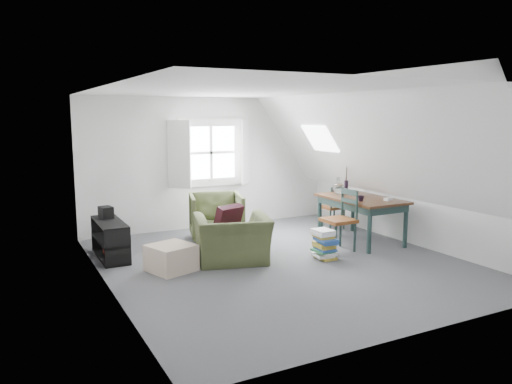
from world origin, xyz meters
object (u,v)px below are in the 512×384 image
armchair_near (232,262)px  dining_table (361,203)px  dining_chair_near (340,219)px  magazine_stack (324,244)px  dining_chair_far (334,207)px  ottoman (171,258)px  armchair_far (217,240)px  media_shelf (111,242)px

armchair_near → dining_table: size_ratio=0.70×
dining_table → dining_chair_near: size_ratio=1.55×
dining_chair_near → magazine_stack: dining_chair_near is taller
dining_chair_near → dining_chair_far: bearing=146.2°
ottoman → dining_chair_far: bearing=16.9°
armchair_near → armchair_far: armchair_far is taller
dining_chair_near → ottoman: bearing=-96.0°
armchair_far → dining_chair_far: bearing=10.4°
armchair_far → dining_table: 2.58m
dining_chair_far → media_shelf: bearing=-9.1°
media_shelf → magazine_stack: media_shelf is taller
media_shelf → magazine_stack: 3.25m
dining_chair_far → dining_chair_near: (-0.82, -1.30, 0.08)m
armchair_near → dining_table: dining_table is taller
dining_table → dining_chair_far: (0.15, 0.98, -0.23)m
armchair_near → ottoman: (-0.94, 0.00, 0.19)m
armchair_near → magazine_stack: 1.42m
dining_chair_far → armchair_near: bearing=12.6°
dining_chair_far → magazine_stack: size_ratio=1.85×
armchair_far → magazine_stack: bearing=-44.8°
armchair_near → dining_table: (2.48, 0.11, 0.66)m
dining_table → dining_chair_far: dining_chair_far is taller
dining_chair_far → magazine_stack: (-1.32, -1.58, -0.21)m
dining_chair_near → armchair_near: bearing=-98.2°
armchair_far → dining_chair_near: size_ratio=0.92×
armchair_far → dining_chair_far: (2.33, -0.23, 0.43)m
ottoman → dining_chair_near: 2.78m
armchair_near → magazine_stack: bearing=174.8°
armchair_near → media_shelf: media_shelf is taller
dining_chair_near → media_shelf: size_ratio=0.88×
dining_chair_far → media_shelf: (-4.19, -0.06, -0.18)m
media_shelf → armchair_far: bearing=8.7°
dining_table → media_shelf: size_ratio=1.37×
armchair_far → dining_table: (2.18, -1.21, 0.66)m
dining_chair_near → media_shelf: dining_chair_near is taller
armchair_far → ottoman: size_ratio=1.62×
ottoman → dining_chair_far: dining_chair_far is taller
ottoman → magazine_stack: size_ratio=1.25×
armchair_far → dining_chair_near: bearing=-29.2°
armchair_far → dining_chair_near: (1.51, -1.53, 0.51)m
armchair_near → dining_chair_far: dining_chair_far is taller
armchair_far → magazine_stack: magazine_stack is taller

